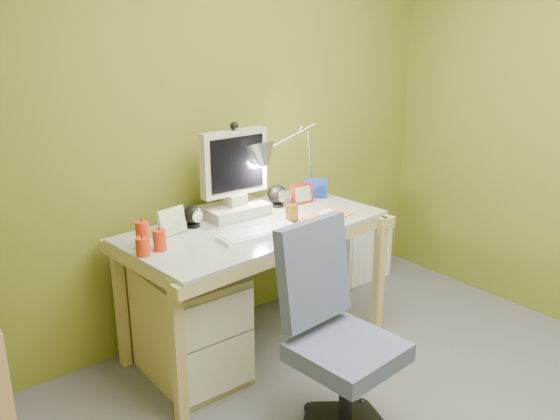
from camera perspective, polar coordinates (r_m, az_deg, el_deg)
wall_back at (r=3.24m, az=-6.69°, el=8.50°), size 3.20×0.01×2.40m
desk at (r=3.18m, az=-2.33°, el=-7.49°), size 1.40×0.78×0.72m
monitor at (r=3.11m, az=-4.44°, el=3.73°), size 0.36×0.21×0.49m
speaker_left at (r=3.01m, az=-8.38°, el=-0.57°), size 0.11×0.11×0.12m
speaker_right at (r=3.30m, az=-0.29°, el=1.40°), size 0.13×0.13×0.13m
keyboard at (r=2.89m, az=-2.06°, el=-2.22°), size 0.42×0.16×0.02m
mousepad at (r=3.17m, az=4.64°, el=-0.53°), size 0.29×0.23×0.01m
mouse at (r=3.16m, az=4.64°, el=-0.25°), size 0.12×0.08×0.04m
amber_tumbler at (r=3.07m, az=1.16°, el=-0.29°), size 0.08×0.08×0.09m
candle_cluster at (r=2.74m, az=-12.74°, el=-2.60°), size 0.19×0.17×0.13m
photo_frame_red at (r=3.36m, az=2.14°, el=1.58°), size 0.13×0.03×0.11m
photo_frame_blue at (r=3.48m, az=3.47°, el=2.14°), size 0.12×0.10×0.11m
photo_frame_green at (r=2.94m, az=-10.37°, el=-1.05°), size 0.15×0.05×0.13m
desk_lamp at (r=3.36m, az=1.92°, el=6.23°), size 0.64×0.39×0.64m
task_chair at (r=2.54m, az=6.52°, el=-13.38°), size 0.50×0.50×0.83m
radiator at (r=4.11m, az=7.95°, el=-3.97°), size 0.41×0.17×0.40m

